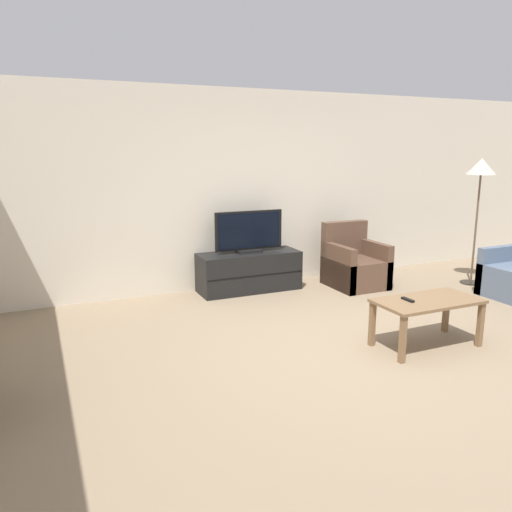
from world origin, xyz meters
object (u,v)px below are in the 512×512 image
Objects in this scene: tv_stand at (249,271)px; remote at (408,300)px; tv at (249,233)px; armchair at (354,266)px; coffee_table at (427,306)px; floor_lamp at (481,173)px.

remote is at bearing -76.34° from tv_stand.
tv is at bearing 102.45° from remote.
armchair is 2.25m from remote.
tv reaches higher than remote.
armchair reaches higher than tv_stand.
tv is (-0.00, -0.00, 0.53)m from tv_stand.
armchair reaches higher than coffee_table.
tv_stand is 2.56m from remote.
armchair is at bearing 160.54° from floor_lamp.
tv_stand is at bearing 102.44° from remote.
coffee_table is at bearing -72.33° from tv_stand.
tv is 1.58m from armchair.
floor_lamp is at bearing 29.98° from remote.
tv_stand is 0.53m from tv.
tv_stand is at bearing 107.67° from coffee_table.
armchair is at bearing 66.71° from remote.
tv is 6.41× the size of remote.
tv_stand is 1.50m from armchair.
floor_lamp is at bearing -17.48° from tv.
remote is at bearing 165.55° from coffee_table.
floor_lamp is (2.28, 1.55, 1.17)m from coffee_table.
armchair reaches higher than remote.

